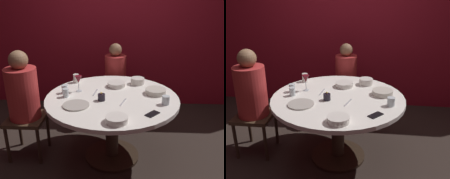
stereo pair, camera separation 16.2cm
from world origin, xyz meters
The scene contains 19 objects.
ground_plane centered at (0.00, 0.00, 0.00)m, with size 8.00×8.00×0.00m, color #2D231E.
back_wall centered at (0.00, 1.53, 1.30)m, with size 6.00×0.10×2.60m, color maroon.
dining_table centered at (0.00, 0.00, 0.59)m, with size 1.37×1.37×0.73m.
seated_diner_left centered at (-0.94, 0.00, 0.74)m, with size 0.40×0.40×1.21m.
seated_diner_back centered at (0.00, 0.94, 0.68)m, with size 0.40×0.40×1.10m.
candle_holder centered at (-0.10, -0.10, 0.77)m, with size 0.07×0.07×0.09m.
wine_glass centered at (-0.37, 0.13, 0.86)m, with size 0.08×0.08×0.18m.
dinner_plate centered at (-0.33, -0.24, 0.74)m, with size 0.26×0.26×0.01m, color #B2ADA3.
cell_phone centered at (0.38, -0.38, 0.74)m, with size 0.07×0.14×0.01m, color black.
bowl_serving_large centered at (0.28, 0.40, 0.77)m, with size 0.16×0.16×0.07m, color silver.
bowl_salad_center centered at (0.07, -0.54, 0.76)m, with size 0.19×0.19×0.05m, color silver.
bowl_small_white centered at (0.46, 0.11, 0.76)m, with size 0.22×0.22×0.05m, color beige.
bowl_sauce_side centered at (0.04, 0.30, 0.76)m, with size 0.20×0.20×0.05m, color silver.
cup_near_candle centered at (-0.47, -0.03, 0.78)m, with size 0.06×0.06×0.09m, color silver.
cup_by_left_diner centered at (-0.51, 0.08, 0.78)m, with size 0.06×0.06×0.09m, color silver.
cup_by_right_diner centered at (0.52, -0.16, 0.77)m, with size 0.07×0.07×0.09m, color silver.
cup_center_front centered at (-0.45, 0.41, 0.78)m, with size 0.07×0.07×0.10m, color silver.
fork_near_plate centered at (0.12, -0.14, 0.73)m, with size 0.02×0.18×0.01m, color #B7B7BC.
knife_near_plate centered at (-0.18, 0.10, 0.73)m, with size 0.02×0.18×0.01m, color #B7B7BC.
Camera 2 is at (0.29, -2.40, 1.76)m, focal length 40.80 mm.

